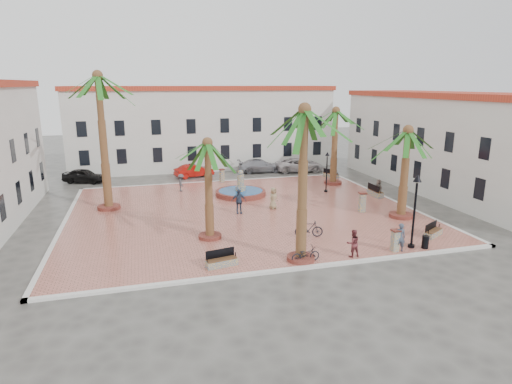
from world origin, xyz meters
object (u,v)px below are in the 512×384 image
palm_e (407,142)px  bollard_e (362,202)px  palm_s (304,127)px  pedestrian_fountain_b (239,201)px  pedestrian_north (181,183)px  pedestrian_east (378,188)px  bench_ne (331,175)px  bicycle_a (306,254)px  cyclist_a (400,237)px  palm_ne (336,120)px  cyclist_b (353,243)px  bollard_n (222,175)px  car_silver (260,166)px  pedestrian_fountain_a (273,198)px  fountain (241,192)px  bench_e (375,193)px  lamppost_e (327,165)px  bicycle_b (309,229)px  car_white (299,165)px  litter_bin (425,242)px  car_black (84,176)px  car_red (194,171)px  bollard_se (395,240)px  bench_s (222,262)px  lamppost_s (416,198)px  palm_nw (99,90)px  bench_se (433,232)px  palm_sw (208,155)px

palm_e → bollard_e: palm_e is taller
palm_s → pedestrian_fountain_b: 11.66m
pedestrian_north → pedestrian_east: size_ratio=1.05×
bench_ne → bicycle_a: 22.78m
pedestrian_east → cyclist_a: bearing=-25.3°
palm_ne → cyclist_b: bearing=-111.8°
bollard_n → car_silver: (5.26, 4.46, -0.11)m
palm_e → pedestrian_fountain_a: bearing=151.7°
fountain → bollard_n: size_ratio=3.31×
pedestrian_north → car_silver: bearing=-57.6°
palm_ne → bench_e: (1.56, -5.28, -5.95)m
fountain → pedestrian_fountain_a: fountain is taller
lamppost_e → pedestrian_fountain_b: 10.29m
fountain → bicycle_b: (1.77, -11.52, 0.24)m
palm_e → car_white: (-0.87, 18.64, -4.93)m
litter_bin → pedestrian_east: pedestrian_east is taller
bollard_n → car_white: bearing=20.7°
bench_e → lamppost_e: bearing=57.4°
car_black → pedestrian_fountain_b: bearing=-117.6°
litter_bin → bollard_e: bearing=89.5°
bench_e → pedestrian_fountain_b: (-12.75, -1.94, 0.66)m
car_red → palm_s: bearing=171.2°
palm_e → bollard_e: bearing=137.6°
bicycle_b → car_white: bearing=-5.5°
bollard_se → pedestrian_east: pedestrian_east is taller
palm_e → cyclist_a: (-3.97, -5.81, -4.68)m
bench_s → lamppost_s: (11.55, -0.30, 2.79)m
palm_nw → car_black: size_ratio=2.52×
lamppost_e → bollard_e: lamppost_e is taller
bench_se → bench_e: size_ratio=0.87×
bench_ne → lamppost_e: 6.91m
fountain → pedestrian_east: fountain is taller
lamppost_e → pedestrian_east: bearing=-35.9°
bench_s → bicycle_b: bearing=14.7°
palm_s → lamppost_e: size_ratio=2.34×
bench_s → bollard_se: bearing=-14.1°
bench_e → bollard_n: size_ratio=1.48×
palm_s → cyclist_a: (6.06, -0.31, -6.56)m
lamppost_e → car_black: size_ratio=0.88×
pedestrian_north → bollard_e: bearing=-133.5°
pedestrian_east → bench_e: bearing=-150.8°
palm_sw → pedestrian_fountain_a: 9.06m
lamppost_e → pedestrian_north: size_ratio=2.29×
palm_ne → fountain: bearing=-168.7°
bollard_e → car_white: 16.74m
bench_s → car_white: (13.59, 23.82, 0.35)m
pedestrian_fountain_a → car_silver: 15.22m
bicycle_b → car_silver: bearing=6.2°
bench_s → car_white: car_white is taller
bench_s → pedestrian_fountain_b: 9.81m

